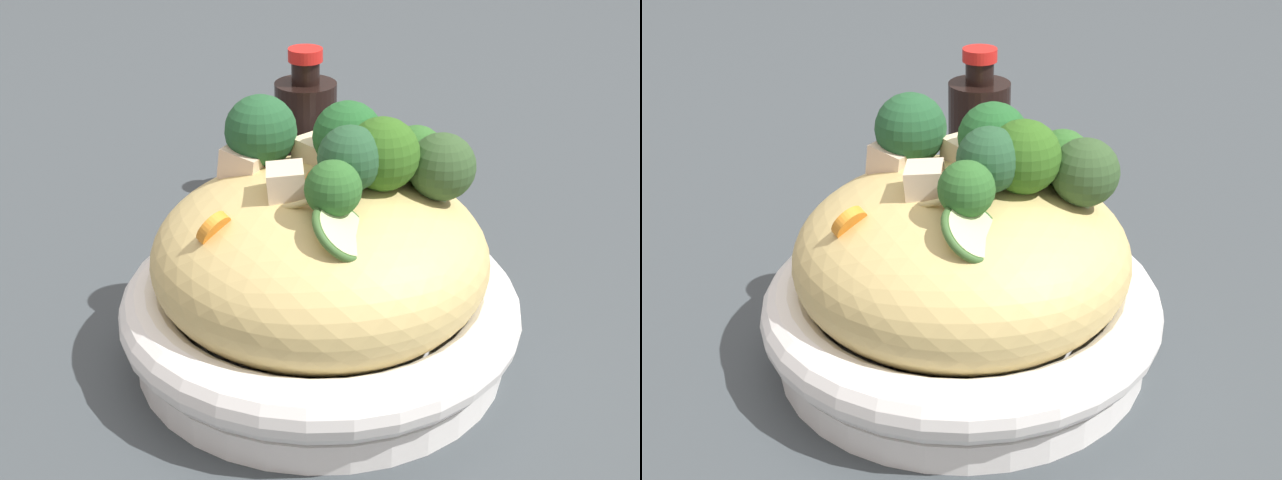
# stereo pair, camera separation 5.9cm
# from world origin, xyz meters

# --- Properties ---
(ground_plane) EXTENTS (3.00, 3.00, 0.00)m
(ground_plane) POSITION_xyz_m (0.00, 0.00, 0.00)
(ground_plane) COLOR #3A4144
(serving_bowl) EXTENTS (0.28, 0.28, 0.06)m
(serving_bowl) POSITION_xyz_m (0.00, 0.00, 0.03)
(serving_bowl) COLOR white
(serving_bowl) RESTS_ON ground_plane
(noodle_heap) EXTENTS (0.23, 0.23, 0.12)m
(noodle_heap) POSITION_xyz_m (0.00, 0.00, 0.08)
(noodle_heap) COLOR tan
(noodle_heap) RESTS_ON serving_bowl
(broccoli_florets) EXTENTS (0.13, 0.19, 0.07)m
(broccoli_florets) POSITION_xyz_m (-0.02, 0.02, 0.15)
(broccoli_florets) COLOR #99B573
(broccoli_florets) RESTS_ON serving_bowl
(carrot_coins) EXTENTS (0.17, 0.08, 0.04)m
(carrot_coins) POSITION_xyz_m (-0.01, 0.00, 0.13)
(carrot_coins) COLOR orange
(carrot_coins) RESTS_ON serving_bowl
(zucchini_slices) EXTENTS (0.13, 0.07, 0.04)m
(zucchini_slices) POSITION_xyz_m (0.01, 0.02, 0.13)
(zucchini_slices) COLOR beige
(zucchini_slices) RESTS_ON serving_bowl
(chicken_chunks) EXTENTS (0.13, 0.10, 0.04)m
(chicken_chunks) POSITION_xyz_m (-0.03, -0.02, 0.13)
(chicken_chunks) COLOR beige
(chicken_chunks) RESTS_ON serving_bowl
(soy_sauce_bottle) EXTENTS (0.06, 0.06, 0.15)m
(soy_sauce_bottle) POSITION_xyz_m (-0.23, -0.12, 0.06)
(soy_sauce_bottle) COLOR black
(soy_sauce_bottle) RESTS_ON ground_plane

